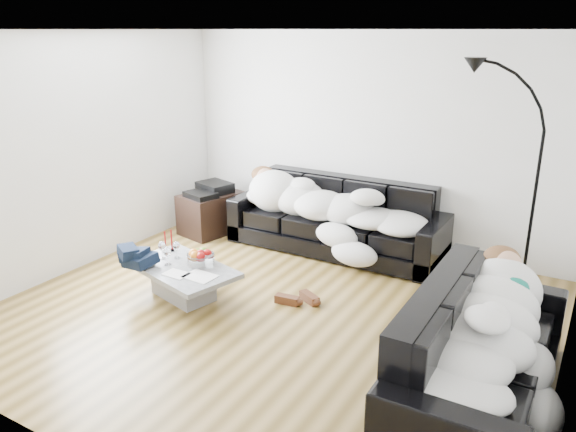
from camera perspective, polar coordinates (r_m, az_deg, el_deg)
The scene contains 23 objects.
ground at distance 5.50m, azimuth -1.60°, elevation -9.80°, with size 5.00×5.00×0.00m, color brown.
wall_back at distance 6.98m, azimuth 8.18°, elevation 7.52°, with size 5.00×0.02×2.60m, color silver.
wall_left at distance 6.65m, azimuth -20.44°, elevation 6.01°, with size 0.02×4.50×2.60m, color silver.
ceiling at distance 4.84m, azimuth -1.89°, elevation 18.43°, with size 5.00×5.00×0.00m, color white.
sofa_back at distance 6.86m, azimuth 4.88°, elevation -0.07°, with size 2.63×0.91×0.86m, color black.
sofa_right at distance 4.34m, azimuth 19.12°, elevation -12.71°, with size 2.13×0.91×0.86m, color black.
sleeper_back at distance 6.75m, azimuth 4.75°, elevation 1.52°, with size 2.23×0.77×0.45m, color white, non-canonical shape.
sleeper_right at distance 4.24m, azimuth 19.42°, elevation -10.24°, with size 1.82×0.77×0.45m, color white, non-canonical shape.
teal_cushion at distance 4.80m, azimuth 20.43°, elevation -5.86°, with size 0.36×0.30×0.20m, color #0F6955.
coffee_table at distance 5.83m, azimuth -10.61°, elevation -6.56°, with size 1.15×0.67×0.33m, color #939699.
fruit_bowl at distance 5.75m, azimuth -8.86°, elevation -4.06°, with size 0.28×0.28×0.17m, color white.
wine_glass_a at distance 5.94m, azimuth -11.25°, elevation -3.41°, with size 0.08×0.08×0.18m, color white.
wine_glass_b at distance 5.96m, azimuth -12.65°, elevation -3.43°, with size 0.08×0.08×0.19m, color white.
wine_glass_c at distance 5.80m, azimuth -12.14°, elevation -4.01°, with size 0.08×0.08×0.19m, color white.
candle_left at distance 6.16m, azimuth -12.36°, elevation -2.53°, with size 0.04×0.04×0.22m, color maroon.
candle_right at distance 6.13m, azimuth -11.74°, elevation -2.48°, with size 0.04×0.04×0.24m, color maroon.
newspaper_a at distance 5.50m, azimuth -8.95°, elevation -6.05°, with size 0.30×0.23×0.01m, color silver.
newspaper_b at distance 5.59m, azimuth -11.28°, elevation -5.76°, with size 0.25×0.18×0.01m, color silver.
navy_jacket at distance 5.83m, azimuth -15.55°, elevation -3.41°, with size 0.34×0.28×0.17m, color black, non-canonical shape.
shoes at distance 5.66m, azimuth 0.98°, elevation -8.37°, with size 0.42×0.30×0.09m, color #472311, non-canonical shape.
av_cabinet at distance 7.56m, azimuth -7.80°, elevation 0.31°, with size 0.54×0.78×0.54m, color black.
stereo at distance 7.47m, azimuth -7.91°, elevation 2.74°, with size 0.44×0.34×0.13m, color black.
floor_lamp at distance 6.07m, azimuth 23.77°, elevation 1.87°, with size 0.75×0.30×2.06m, color black, non-canonical shape.
Camera 1 is at (2.57, -4.10, 2.60)m, focal length 35.00 mm.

